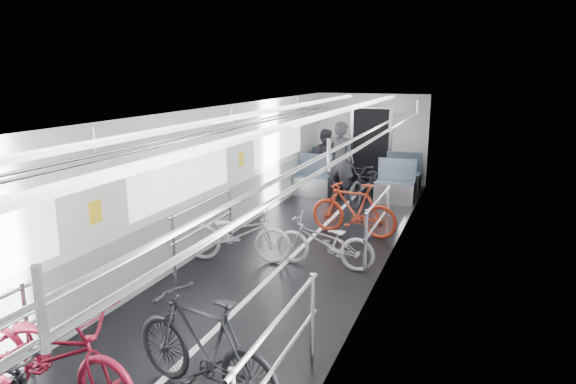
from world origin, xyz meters
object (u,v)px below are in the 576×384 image
bike_left_near (53,354)px  bike_left_far (238,234)px  bike_right_mid (324,242)px  person_standing (340,161)px  bike_right_far (354,209)px  bike_aisle (368,182)px  bike_right_near (204,346)px  person_seated (324,159)px

bike_left_near → bike_left_far: 3.87m
bike_right_mid → bike_left_near: bearing=-18.2°
person_standing → bike_right_far: bearing=120.8°
bike_left_near → bike_aisle: (1.11, 8.32, -0.02)m
bike_right_near → person_seated: person_seated is taller
bike_right_near → person_standing: person_standing is taller
bike_left_far → bike_right_mid: (1.37, 0.23, -0.04)m
bike_left_far → bike_right_mid: 1.39m
bike_right_mid → person_seated: size_ratio=1.03×
bike_left_near → person_standing: bearing=0.9°
bike_left_near → bike_right_far: size_ratio=1.15×
bike_aisle → person_standing: bearing=-171.5°
person_standing → bike_aisle: bearing=-172.8°
bike_right_near → person_seated: 9.06m
bike_left_far → bike_right_far: 2.41m
bike_right_far → person_standing: 2.74m
bike_aisle → bike_right_far: bearing=-72.2°
bike_left_near → person_seated: person_seated is taller
bike_right_mid → person_standing: person_standing is taller
bike_right_near → bike_right_mid: (0.10, 3.53, -0.11)m
bike_right_far → bike_aisle: bearing=-166.2°
bike_left_near → bike_aisle: 8.39m
bike_right_far → bike_right_mid: bearing=6.1°
bike_left_far → bike_right_far: (1.42, 1.95, 0.05)m
bike_right_near → bike_right_far: 5.26m
bike_left_far → bike_aisle: bike_aisle is taller
person_seated → person_standing: bearing=124.6°
bike_right_mid → person_standing: size_ratio=0.85×
bike_aisle → person_seated: (-1.40, 1.18, 0.29)m
person_standing → person_seated: bearing=-46.9°
bike_right_mid → bike_right_far: bike_right_far is taller
bike_right_near → bike_right_mid: 3.54m
person_standing → person_seated: (-0.73, 1.14, -0.17)m
bike_left_far → bike_right_mid: size_ratio=1.10×
bike_right_near → bike_right_far: size_ratio=1.05×
bike_right_far → person_seated: (-1.66, 3.68, 0.27)m
bike_right_near → bike_right_mid: bearing=-167.8°
bike_right_far → person_seated: bearing=-148.0°
bike_left_near → bike_right_mid: bike_left_near is taller
person_standing → person_seated: person_standing is taller
bike_right_near → bike_left_far: bearing=-145.1°
bike_left_far → bike_right_near: (1.28, -3.30, 0.07)m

